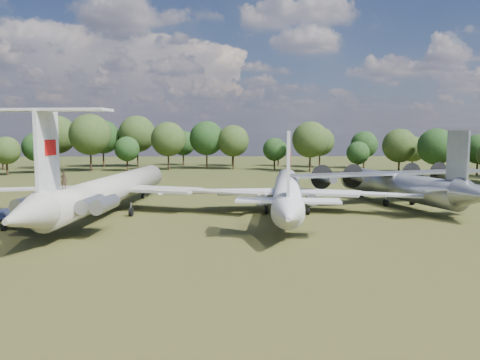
{
  "coord_description": "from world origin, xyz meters",
  "views": [
    {
      "loc": [
        9.85,
        -59.85,
        11.15
      ],
      "look_at": [
        11.61,
        -0.79,
        5.0
      ],
      "focal_mm": 35.0,
      "sensor_mm": 36.0,
      "label": 1
    }
  ],
  "objects_px": {
    "tu104_jet": "(287,196)",
    "person_on_il62": "(64,180)",
    "an12_transport": "(396,189)",
    "il62_airliner": "(113,195)"
  },
  "relations": [
    {
      "from": "tu104_jet",
      "to": "person_on_il62",
      "type": "bearing_deg",
      "value": -143.78
    },
    {
      "from": "tu104_jet",
      "to": "an12_transport",
      "type": "bearing_deg",
      "value": 28.72
    },
    {
      "from": "an12_transport",
      "to": "tu104_jet",
      "type": "bearing_deg",
      "value": -174.71
    },
    {
      "from": "tu104_jet",
      "to": "il62_airliner",
      "type": "bearing_deg",
      "value": -173.94
    },
    {
      "from": "an12_transport",
      "to": "il62_airliner",
      "type": "bearing_deg",
      "value": 172.63
    },
    {
      "from": "il62_airliner",
      "to": "tu104_jet",
      "type": "bearing_deg",
      "value": 5.14
    },
    {
      "from": "il62_airliner",
      "to": "tu104_jet",
      "type": "distance_m",
      "value": 23.7
    },
    {
      "from": "il62_airliner",
      "to": "an12_transport",
      "type": "xyz_separation_m",
      "value": [
        41.16,
        6.39,
        -0.15
      ]
    },
    {
      "from": "il62_airliner",
      "to": "tu104_jet",
      "type": "height_order",
      "value": "il62_airliner"
    },
    {
      "from": "il62_airliner",
      "to": "tu104_jet",
      "type": "xyz_separation_m",
      "value": [
        23.69,
        -0.49,
        -0.24
      ]
    }
  ]
}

